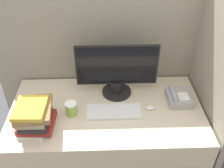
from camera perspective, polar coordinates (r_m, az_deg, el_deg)
The scene contains 9 objects.
cubicle_panel_rear at distance 2.24m, azimuth -1.43°, elevation 4.42°, with size 1.84×0.04×1.70m.
cubicle_panel_right at distance 2.06m, azimuth 20.29°, elevation -1.41°, with size 0.04×0.84×1.70m.
desk at distance 2.23m, azimuth -1.08°, elevation -12.24°, with size 1.44×0.78×0.73m.
monitor at distance 2.00m, azimuth 1.07°, elevation 2.61°, with size 0.62×0.23×0.43m.
keyboard at distance 1.93m, azimuth 0.43°, elevation -6.03°, with size 0.40×0.16×0.02m.
mouse at distance 1.98m, azimuth 8.32°, elevation -5.12°, with size 0.07×0.04×0.03m.
coffee_cup at distance 1.92m, azimuth -8.88°, elevation -5.34°, with size 0.09×0.09×0.10m.
book_stack at distance 1.84m, azimuth -16.59°, elevation -6.64°, with size 0.26×0.30×0.20m.
desk_telephone at distance 2.07m, azimuth 14.25°, elevation -2.83°, with size 0.18×0.20×0.10m.
Camera 1 is at (-0.01, -1.07, 2.05)m, focal length 42.00 mm.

